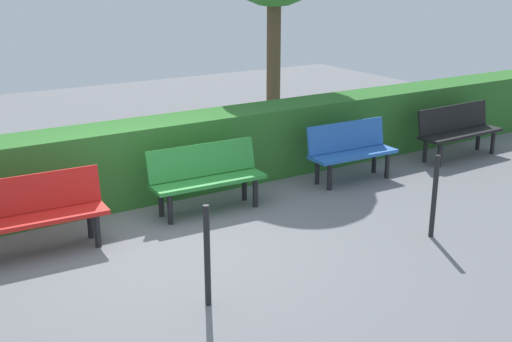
{
  "coord_description": "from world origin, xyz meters",
  "views": [
    {
      "loc": [
        2.63,
        6.27,
        3.02
      ],
      "look_at": [
        -1.49,
        -0.25,
        0.55
      ],
      "focal_mm": 44.4,
      "sensor_mm": 36.0,
      "label": 1
    }
  ],
  "objects_px": {
    "bench_blue": "(350,149)",
    "bench_red": "(33,211)",
    "bench_green": "(206,175)",
    "bench_black": "(458,129)"
  },
  "relations": [
    {
      "from": "bench_black",
      "to": "bench_blue",
      "type": "xyz_separation_m",
      "value": [
        2.3,
        -0.02,
        -0.01
      ]
    },
    {
      "from": "bench_black",
      "to": "bench_green",
      "type": "relative_size",
      "value": 1.08
    },
    {
      "from": "bench_green",
      "to": "bench_red",
      "type": "distance_m",
      "value": 2.22
    },
    {
      "from": "bench_blue",
      "to": "bench_red",
      "type": "distance_m",
      "value": 4.61
    },
    {
      "from": "bench_green",
      "to": "bench_red",
      "type": "bearing_deg",
      "value": 5.61
    },
    {
      "from": "bench_blue",
      "to": "bench_red",
      "type": "bearing_deg",
      "value": 3.04
    },
    {
      "from": "bench_blue",
      "to": "bench_red",
      "type": "relative_size",
      "value": 0.88
    },
    {
      "from": "bench_blue",
      "to": "bench_green",
      "type": "bearing_deg",
      "value": 1.04
    },
    {
      "from": "bench_blue",
      "to": "bench_red",
      "type": "xyz_separation_m",
      "value": [
        4.61,
        0.08,
        0.0
      ]
    },
    {
      "from": "bench_green",
      "to": "bench_red",
      "type": "xyz_separation_m",
      "value": [
        2.22,
        0.12,
        0.0
      ]
    }
  ]
}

